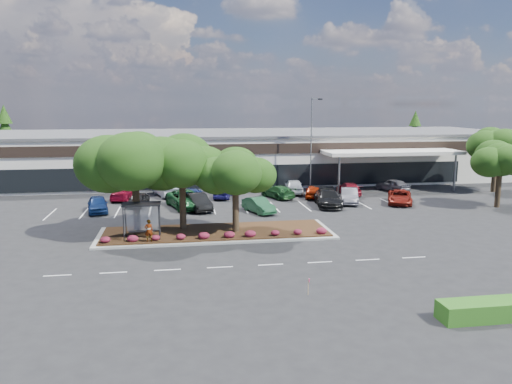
{
  "coord_description": "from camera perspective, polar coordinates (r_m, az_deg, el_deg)",
  "views": [
    {
      "loc": [
        -4.83,
        -33.54,
        9.96
      ],
      "look_at": [
        1.7,
        7.59,
        2.6
      ],
      "focal_mm": 35.0,
      "sensor_mm": 36.0,
      "label": 1
    }
  ],
  "objects": [
    {
      "name": "car_2",
      "position": [
        47.69,
        -6.65,
        -1.15
      ],
      "size": [
        2.77,
        4.99,
        1.56
      ],
      "primitive_type": "imported",
      "rotation": [
        0.0,
        0.0,
        0.25
      ],
      "color": "black",
      "rests_on": "ground"
    },
    {
      "name": "car_6",
      "position": [
        49.71,
        8.2,
        -0.68
      ],
      "size": [
        3.06,
        5.88,
        1.63
      ],
      "primitive_type": "imported",
      "rotation": [
        0.0,
        0.0,
        -0.14
      ],
      "color": "black",
      "rests_on": "ground"
    },
    {
      "name": "hedge_south_east",
      "position": [
        26.69,
        26.14,
        -11.92
      ],
      "size": [
        6.0,
        1.3,
        0.9
      ],
      "primitive_type": "cube",
      "color": "#225416",
      "rests_on": "ground"
    },
    {
      "name": "car_12",
      "position": [
        53.59,
        -3.8,
        0.08
      ],
      "size": [
        2.66,
        4.57,
        1.46
      ],
      "primitive_type": "imported",
      "rotation": [
        0.0,
        0.0,
        2.91
      ],
      "color": "navy",
      "rests_on": "ground"
    },
    {
      "name": "island_tree_east",
      "position": [
        38.05,
        -2.36,
        0.26
      ],
      "size": [
        5.8,
        5.8,
        6.5
      ],
      "primitive_type": null,
      "color": "#193C0D",
      "rests_on": "landscape_island"
    },
    {
      "name": "car_0",
      "position": [
        48.79,
        -17.65,
        -1.34
      ],
      "size": [
        2.49,
        4.63,
        1.5
      ],
      "primitive_type": "imported",
      "rotation": [
        0.0,
        0.0,
        0.17
      ],
      "color": "navy",
      "rests_on": "ground"
    },
    {
      "name": "car_14",
      "position": [
        56.39,
        4.33,
        0.67
      ],
      "size": [
        2.65,
        5.06,
        1.64
      ],
      "primitive_type": "imported",
      "rotation": [
        0.0,
        0.0,
        2.99
      ],
      "color": "#A7ADB2",
      "rests_on": "ground"
    },
    {
      "name": "retail_store",
      "position": [
        67.97,
        -4.86,
        4.24
      ],
      "size": [
        80.4,
        25.2,
        6.25
      ],
      "color": "silver",
      "rests_on": "ground"
    },
    {
      "name": "car_17",
      "position": [
        59.85,
        15.36,
        0.79
      ],
      "size": [
        3.18,
        4.64,
        1.47
      ],
      "primitive_type": "imported",
      "rotation": [
        0.0,
        0.0,
        3.51
      ],
      "color": "slate",
      "rests_on": "ground"
    },
    {
      "name": "person_waiting",
      "position": [
        36.41,
        -12.15,
        -4.33
      ],
      "size": [
        0.64,
        0.47,
        1.63
      ],
      "primitive_type": "imported",
      "rotation": [
        0.0,
        0.0,
        3.28
      ],
      "color": "#594C47",
      "rests_on": "landscape_island"
    },
    {
      "name": "conifer_north_west",
      "position": [
        83.58,
        -26.67,
        5.56
      ],
      "size": [
        4.4,
        4.4,
        10.0
      ],
      "primitive_type": "cone",
      "color": "#193C0D",
      "rests_on": "ground"
    },
    {
      "name": "shrub_row",
      "position": [
        36.79,
        -4.32,
        -4.89
      ],
      "size": [
        17.0,
        0.8,
        0.5
      ],
      "primitive_type": null,
      "color": "maroon",
      "rests_on": "landscape_island"
    },
    {
      "name": "car_15",
      "position": [
        53.96,
        6.55,
        0.06
      ],
      "size": [
        2.72,
        4.34,
        1.38
      ],
      "primitive_type": "imported",
      "rotation": [
        0.0,
        0.0,
        2.85
      ],
      "color": "#9D2306",
      "rests_on": "ground"
    },
    {
      "name": "car_3",
      "position": [
        48.82,
        -7.96,
        -0.84
      ],
      "size": [
        4.38,
        6.6,
        1.68
      ],
      "primitive_type": "imported",
      "rotation": [
        0.0,
        0.0,
        0.28
      ],
      "color": "#164F24",
      "rests_on": "ground"
    },
    {
      "name": "island_tree_mid",
      "position": [
        39.21,
        -8.43,
        1.05
      ],
      "size": [
        6.6,
        6.6,
        7.32
      ],
      "primitive_type": null,
      "color": "#193C0D",
      "rests_on": "landscape_island"
    },
    {
      "name": "car_8",
      "position": [
        52.48,
        16.11,
        -0.55
      ],
      "size": [
        4.05,
        5.45,
        1.38
      ],
      "primitive_type": "imported",
      "rotation": [
        0.0,
        0.0,
        -0.41
      ],
      "color": "maroon",
      "rests_on": "ground"
    },
    {
      "name": "ground",
      "position": [
        35.32,
        -0.8,
        -6.36
      ],
      "size": [
        160.0,
        160.0,
        0.0
      ],
      "primitive_type": "plane",
      "color": "black",
      "rests_on": "ground"
    },
    {
      "name": "car_16",
      "position": [
        56.27,
        10.58,
        0.37
      ],
      "size": [
        2.36,
        4.96,
        1.39
      ],
      "primitive_type": "imported",
      "rotation": [
        0.0,
        0.0,
        3.06
      ],
      "color": "maroon",
      "rests_on": "ground"
    },
    {
      "name": "bus_shelter",
      "position": [
        37.38,
        -12.93,
        -2.05
      ],
      "size": [
        2.75,
        1.55,
        2.59
      ],
      "color": "black",
      "rests_on": "landscape_island"
    },
    {
      "name": "car_4",
      "position": [
        46.31,
        0.3,
        -1.52
      ],
      "size": [
        2.84,
        4.45,
        1.39
      ],
      "primitive_type": "imported",
      "rotation": [
        0.0,
        0.0,
        0.36
      ],
      "color": "#1F4F2E",
      "rests_on": "ground"
    },
    {
      "name": "car_13",
      "position": [
        53.56,
        2.51,
        0.03
      ],
      "size": [
        3.46,
        5.04,
        1.36
      ],
      "primitive_type": "imported",
      "rotation": [
        0.0,
        0.0,
        3.51
      ],
      "color": "#1D4D21",
      "rests_on": "ground"
    },
    {
      "name": "car_7",
      "position": [
        51.64,
        10.62,
        -0.42
      ],
      "size": [
        2.87,
        4.87,
        1.52
      ],
      "primitive_type": "imported",
      "rotation": [
        0.0,
        0.0,
        -0.29
      ],
      "color": "#5C5B62",
      "rests_on": "ground"
    },
    {
      "name": "car_11",
      "position": [
        52.03,
        -7.31,
        -0.34
      ],
      "size": [
        2.38,
        4.95,
        1.36
      ],
      "primitive_type": "imported",
      "rotation": [
        0.0,
        0.0,
        3.17
      ],
      "color": "navy",
      "rests_on": "ground"
    },
    {
      "name": "tree_east_far",
      "position": [
        63.08,
        25.7,
        3.44
      ],
      "size": [
        6.4,
        6.4,
        7.62
      ],
      "primitive_type": null,
      "color": "#193C0D",
      "rests_on": "ground"
    },
    {
      "name": "survey_stake",
      "position": [
        26.88,
        6.03,
        -10.45
      ],
      "size": [
        0.07,
        0.14,
        0.9
      ],
      "color": "tan",
      "rests_on": "ground"
    },
    {
      "name": "island_tree_west",
      "position": [
        38.61,
        -13.63,
        1.17
      ],
      "size": [
        7.2,
        7.2,
        7.89
      ],
      "primitive_type": null,
      "color": "#193C0D",
      "rests_on": "landscape_island"
    },
    {
      "name": "landscape_island",
      "position": [
        38.91,
        -4.57,
        -4.65
      ],
      "size": [
        18.0,
        6.0,
        0.26
      ],
      "color": "gray",
      "rests_on": "ground"
    },
    {
      "name": "lane_markings",
      "position": [
        45.32,
        -2.87,
        -2.68
      ],
      "size": [
        33.12,
        20.06,
        0.01
      ],
      "color": "silver",
      "rests_on": "ground"
    },
    {
      "name": "light_pole",
      "position": [
        57.34,
        6.4,
        4.77
      ],
      "size": [
        1.42,
        0.74,
        10.71
      ],
      "rotation": [
        0.0,
        0.0,
        -0.3
      ],
      "color": "gray",
      "rests_on": "ground"
    },
    {
      "name": "car_9",
      "position": [
        54.29,
        -15.0,
        -0.19
      ],
      "size": [
        2.57,
        4.79,
        1.32
      ],
      "primitive_type": "imported",
      "rotation": [
        0.0,
        0.0,
        2.98
      ],
      "color": "maroon",
      "rests_on": "ground"
    },
    {
      "name": "tree_east_near",
      "position": [
        53.77,
        26.07,
        1.84
      ],
      "size": [
        5.6,
        5.6,
        6.51
      ],
      "primitive_type": null,
      "color": "#193C0D",
      "rests_on": "ground"
    },
    {
      "name": "car_1",
      "position": [
        50.53,
        -13.34,
        -0.85
      ],
      "size": [
        2.39,
        4.16,
        1.33
      ],
      "primitive_type": "imported",
      "rotation": [
        0.0,
        0.0,
        -0.22
      ],
      "color": "black",
      "rests_on": "ground"
    },
    {
      "name": "car_10",
      "position": [
        55.49,
        -10.28,
        0.41
      ],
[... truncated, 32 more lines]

